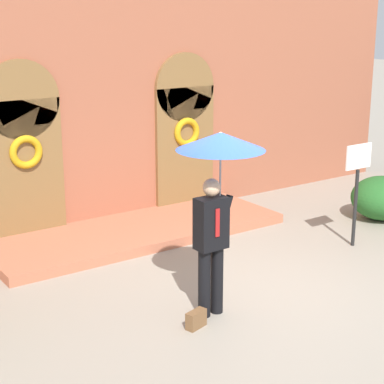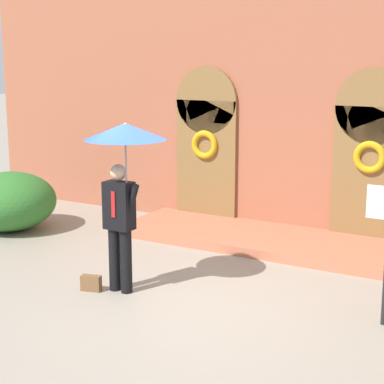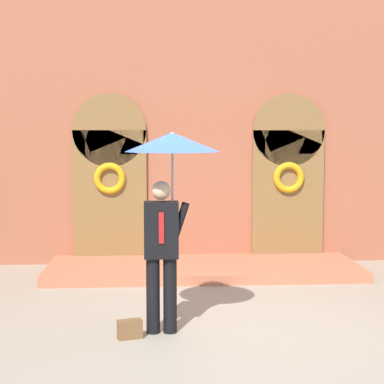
{
  "view_description": "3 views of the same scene",
  "coord_description": "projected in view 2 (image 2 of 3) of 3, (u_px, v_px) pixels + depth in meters",
  "views": [
    {
      "loc": [
        -5.26,
        -6.16,
        3.73
      ],
      "look_at": [
        -0.01,
        1.36,
        1.18
      ],
      "focal_mm": 60.0,
      "sensor_mm": 36.0,
      "label": 1
    },
    {
      "loc": [
        4.39,
        -6.96,
        3.2
      ],
      "look_at": [
        -0.74,
        1.87,
        1.06
      ],
      "focal_mm": 60.0,
      "sensor_mm": 36.0,
      "label": 2
    },
    {
      "loc": [
        -0.84,
        -7.51,
        2.36
      ],
      "look_at": [
        -0.26,
        1.88,
        1.48
      ],
      "focal_mm": 60.0,
      "sensor_mm": 36.0,
      "label": 3
    }
  ],
  "objects": [
    {
      "name": "person_with_umbrella",
      "position": [
        124.0,
        157.0,
        8.54
      ],
      "size": [
        1.1,
        1.1,
        2.36
      ],
      "color": "black",
      "rests_on": "ground"
    },
    {
      "name": "handbag",
      "position": [
        91.0,
        283.0,
        8.97
      ],
      "size": [
        0.3,
        0.19,
        0.22
      ],
      "primitive_type": "cube",
      "rotation": [
        0.0,
        0.0,
        0.27
      ],
      "color": "brown",
      "rests_on": "ground"
    },
    {
      "name": "building_facade",
      "position": [
        290.0,
        87.0,
        11.67
      ],
      "size": [
        14.0,
        2.3,
        5.6
      ],
      "color": "#9E563D",
      "rests_on": "ground"
    },
    {
      "name": "shrub_left",
      "position": [
        10.0,
        201.0,
        12.09
      ],
      "size": [
        1.73,
        1.75,
        1.1
      ],
      "primitive_type": "ellipsoid",
      "color": "#2D6B28",
      "rests_on": "ground"
    },
    {
      "name": "ground_plane",
      "position": [
        170.0,
        298.0,
        8.7
      ],
      "size": [
        80.0,
        80.0,
        0.0
      ],
      "primitive_type": "plane",
      "color": "gray"
    }
  ]
}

